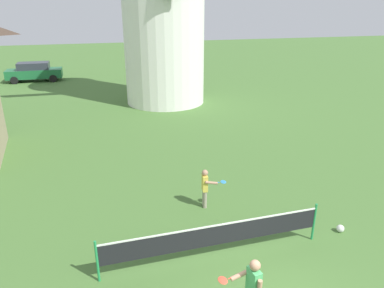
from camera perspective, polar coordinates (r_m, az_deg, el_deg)
tennis_net at (r=9.05m, az=3.67°, el=-14.40°), size 5.71×0.06×1.10m
player_near at (r=7.61m, az=9.64°, el=-21.63°), size 0.82×0.49×1.44m
player_far at (r=11.14m, az=2.17°, el=-6.75°), size 0.72×0.58×1.28m
stray_ball at (r=11.11m, az=22.66°, el=-12.38°), size 0.21×0.21×0.21m
parked_car_green at (r=33.21m, az=-23.93°, el=10.57°), size 4.41×1.93×1.56m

